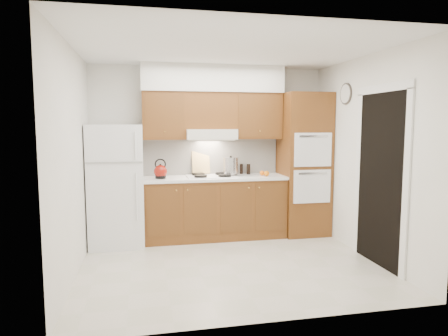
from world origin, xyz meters
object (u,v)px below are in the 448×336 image
Objects in this scene: oven_cabinet at (304,164)px; kettle at (160,172)px; stock_pot at (231,166)px; fridge at (117,185)px.

oven_cabinet is 2.23m from kettle.
oven_cabinet is 9.12× the size of stock_pot.
stock_pot is (1.69, 0.12, 0.23)m from fridge.
fridge is 0.78× the size of oven_cabinet.
fridge reaches higher than kettle.
oven_cabinet is at bearing 0.70° from fridge.
fridge is 2.86m from oven_cabinet.
oven_cabinet reaches higher than fridge.
kettle is 0.79× the size of stock_pot.
kettle is at bearing -178.31° from oven_cabinet.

